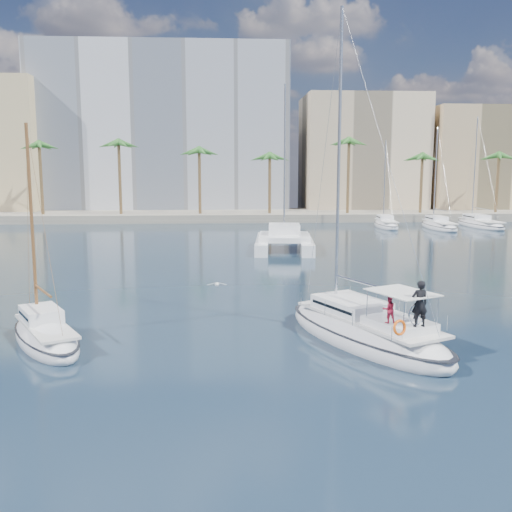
{
  "coord_description": "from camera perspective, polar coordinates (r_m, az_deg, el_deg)",
  "views": [
    {
      "loc": [
        -2.12,
        -28.27,
        7.8
      ],
      "look_at": [
        -0.32,
        1.5,
        3.23
      ],
      "focal_mm": 40.0,
      "sensor_mm": 36.0,
      "label": 1
    }
  ],
  "objects": [
    {
      "name": "ground",
      "position": [
        29.4,
        0.81,
        -6.68
      ],
      "size": [
        160.0,
        160.0,
        0.0
      ],
      "primitive_type": "plane",
      "color": "black",
      "rests_on": "ground"
    },
    {
      "name": "quay",
      "position": [
        89.58,
        -2.09,
        4.09
      ],
      "size": [
        120.0,
        14.0,
        1.2
      ],
      "primitive_type": "cube",
      "color": "gray",
      "rests_on": "ground"
    },
    {
      "name": "building_modern",
      "position": [
        101.94,
        -9.22,
        12.08
      ],
      "size": [
        42.0,
        16.0,
        28.0
      ],
      "primitive_type": "cube",
      "color": "silver",
      "rests_on": "ground"
    },
    {
      "name": "building_beige",
      "position": [
        101.21,
        10.49,
        9.81
      ],
      "size": [
        20.0,
        14.0,
        20.0
      ],
      "primitive_type": "cube",
      "color": "beige",
      "rests_on": "ground"
    },
    {
      "name": "building_tan_right",
      "position": [
        105.9,
        21.43,
        8.76
      ],
      "size": [
        18.0,
        12.0,
        18.0
      ],
      "primitive_type": "cube",
      "color": "tan",
      "rests_on": "ground"
    },
    {
      "name": "palm_centre",
      "position": [
        85.33,
        -2.06,
        10.36
      ],
      "size": [
        3.6,
        3.6,
        12.3
      ],
      "color": "brown",
      "rests_on": "ground"
    },
    {
      "name": "palm_right",
      "position": [
        92.64,
        19.79,
        9.73
      ],
      "size": [
        3.6,
        3.6,
        12.3
      ],
      "color": "brown",
      "rests_on": "ground"
    },
    {
      "name": "main_sloop",
      "position": [
        26.54,
        10.82,
        -7.4
      ],
      "size": [
        7.54,
        11.1,
        15.83
      ],
      "rotation": [
        0.0,
        0.0,
        0.43
      ],
      "color": "white",
      "rests_on": "ground"
    },
    {
      "name": "small_sloop",
      "position": [
        27.49,
        -20.3,
        -7.47
      ],
      "size": [
        5.56,
        7.44,
        10.43
      ],
      "rotation": [
        0.0,
        0.0,
        0.52
      ],
      "color": "white",
      "rests_on": "ground"
    },
    {
      "name": "catamaran",
      "position": [
        55.49,
        2.84,
        1.78
      ],
      "size": [
        6.45,
        11.29,
        15.92
      ],
      "rotation": [
        0.0,
        0.0,
        -0.1
      ],
      "color": "white",
      "rests_on": "ground"
    },
    {
      "name": "seagull",
      "position": [
        34.3,
        -3.93,
        -2.83
      ],
      "size": [
        1.17,
        0.5,
        0.22
      ],
      "color": "silver",
      "rests_on": "ground"
    },
    {
      "name": "moored_yacht_a",
      "position": [
        78.84,
        12.87,
        2.81
      ],
      "size": [
        3.37,
        9.52,
        11.9
      ],
      "primitive_type": null,
      "rotation": [
        0.0,
        0.0,
        -0.07
      ],
      "color": "white",
      "rests_on": "ground"
    },
    {
      "name": "moored_yacht_b",
      "position": [
        79.05,
        17.81,
        2.62
      ],
      "size": [
        3.32,
        10.83,
        13.72
      ],
      "primitive_type": null,
      "rotation": [
        0.0,
        0.0,
        -0.02
      ],
      "color": "white",
      "rests_on": "ground"
    },
    {
      "name": "moored_yacht_c",
      "position": [
        83.42,
        21.48,
        2.73
      ],
      "size": [
        3.98,
        12.33,
        15.54
      ],
      "primitive_type": null,
      "rotation": [
        0.0,
        0.0,
        0.03
      ],
      "color": "white",
      "rests_on": "ground"
    }
  ]
}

